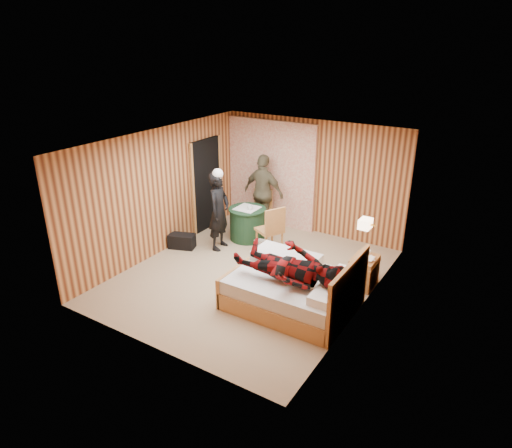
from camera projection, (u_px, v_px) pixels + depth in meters
The scene contains 23 objects.
floor at pixel (251, 275), 8.43m from camera, with size 4.20×5.00×0.01m, color tan.
ceiling at pixel (250, 141), 7.47m from camera, with size 4.20×5.00×0.01m, color silver.
wall_back at pixel (312, 177), 9.91m from camera, with size 4.20×0.02×2.50m, color #DD9754.
wall_left at pixel (161, 192), 8.98m from camera, with size 0.02×5.00×2.50m, color #DD9754.
wall_right at pixel (366, 239), 6.93m from camera, with size 0.02×5.00×2.50m, color #DD9754.
curtain at pixel (271, 173), 10.36m from camera, with size 2.20×0.08×2.40m, color white.
doorway at pixel (206, 185), 10.14m from camera, with size 0.06×0.90×2.05m, color black.
wall_lamp at pixel (366, 224), 7.34m from camera, with size 0.26×0.24×0.16m.
bed at pixel (294, 289), 7.41m from camera, with size 1.96×1.50×1.03m.
nightstand at pixel (364, 271), 7.99m from camera, with size 0.42×0.57×0.55m.
round_table at pixel (247, 223), 9.82m from camera, with size 0.80×0.80×0.71m.
chair_far at pixel (262, 207), 10.26m from camera, with size 0.52×0.52×0.93m.
chair_near at pixel (272, 227), 9.04m from camera, with size 0.62×0.62×1.01m.
duffel_bag at pixel (182, 241), 9.47m from camera, with size 0.53×0.28×0.30m, color black.
sneaker_left at pixel (258, 242), 9.63m from camera, with size 0.29×0.12×0.13m, color white.
sneaker_right at pixel (269, 252), 9.22m from camera, with size 0.26×0.10×0.11m, color white.
woman_standing at pixel (219, 211), 9.22m from camera, with size 0.59×0.39×1.62m, color black.
man_at_table at pixel (264, 193), 10.15m from camera, with size 1.01×0.42×1.72m, color brown.
man_on_bed at pixel (289, 259), 6.97m from camera, with size 1.77×0.67×0.86m, color maroon.
book_lower at pixel (364, 258), 7.85m from camera, with size 0.17×0.22×0.02m, color white.
book_upper at pixel (364, 257), 7.84m from camera, with size 0.16×0.22×0.02m, color white.
cup_nightstand at pixel (368, 253), 7.97m from camera, with size 0.10×0.10×0.09m, color white.
cup_table at pixel (250, 207), 9.57m from camera, with size 0.12×0.12×0.10m, color white.
Camera 1 is at (4.02, -6.24, 4.12)m, focal length 32.00 mm.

